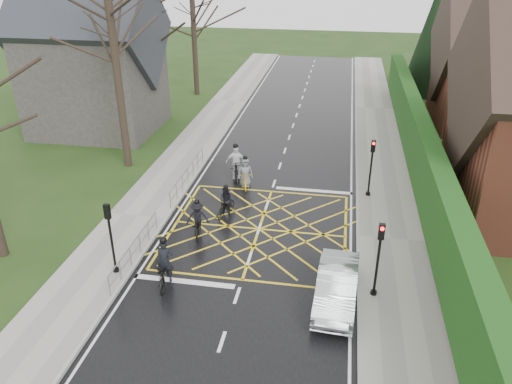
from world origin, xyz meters
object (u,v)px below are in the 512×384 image
(cyclist_lead, at_px, (245,176))
(cyclist_rear, at_px, (165,268))
(cyclist_front, at_px, (236,166))
(car, at_px, (337,287))
(cyclist_mid, at_px, (197,222))
(cyclist_back, at_px, (226,204))

(cyclist_lead, bearing_deg, cyclist_rear, -113.17)
(cyclist_front, xyz_separation_m, car, (5.94, -10.03, -0.09))
(cyclist_mid, relative_size, cyclist_lead, 0.98)
(cyclist_back, bearing_deg, car, -28.85)
(cyclist_front, bearing_deg, cyclist_mid, -108.22)
(cyclist_mid, xyz_separation_m, cyclist_lead, (1.19, 5.26, -0.02))
(cyclist_rear, bearing_deg, cyclist_front, 75.16)
(cyclist_rear, distance_m, cyclist_mid, 3.77)
(cyclist_back, relative_size, cyclist_lead, 0.87)
(cyclist_lead, relative_size, car, 0.47)
(cyclist_rear, xyz_separation_m, cyclist_front, (0.70, 9.99, 0.11))
(cyclist_rear, bearing_deg, cyclist_mid, 75.55)
(cyclist_rear, distance_m, cyclist_front, 10.02)
(cyclist_rear, relative_size, cyclist_back, 1.30)
(cyclist_rear, xyz_separation_m, cyclist_mid, (0.24, 3.77, -0.02))
(cyclist_mid, bearing_deg, cyclist_rear, -107.95)
(cyclist_lead, height_order, car, cyclist_lead)
(cyclist_front, bearing_deg, cyclist_rear, -107.99)
(cyclist_rear, relative_size, cyclist_front, 1.02)
(cyclist_rear, distance_m, cyclist_lead, 9.14)
(cyclist_mid, bearing_deg, car, -45.05)
(cyclist_lead, bearing_deg, cyclist_front, 112.89)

